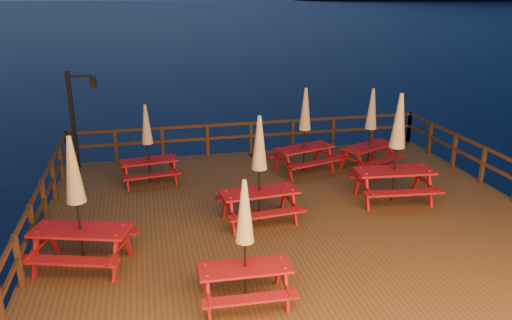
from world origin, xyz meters
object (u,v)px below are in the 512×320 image
at_px(lamp_post, 77,111).
at_px(picnic_table_2, 77,201).
at_px(picnic_table_1, 371,128).
at_px(picnic_table_0, 245,241).

height_order(lamp_post, picnic_table_2, lamp_post).
relative_size(picnic_table_1, picnic_table_2, 0.92).
distance_m(lamp_post, picnic_table_2, 6.12).
xyz_separation_m(lamp_post, picnic_table_0, (3.52, -7.97, -0.59)).
bearing_deg(picnic_table_0, picnic_table_1, 51.55).
relative_size(lamp_post, picnic_table_2, 1.10).
height_order(lamp_post, picnic_table_1, lamp_post).
height_order(lamp_post, picnic_table_0, lamp_post).
bearing_deg(picnic_table_2, picnic_table_1, 43.85).
height_order(picnic_table_0, picnic_table_2, picnic_table_2).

